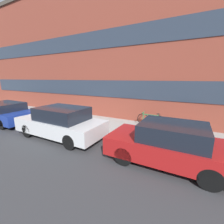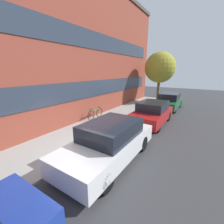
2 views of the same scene
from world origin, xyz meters
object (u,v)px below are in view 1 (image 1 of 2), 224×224
at_px(parked_car_blue, 4,113).
at_px(bicycle, 150,119).
at_px(parked_car_white, 61,122).
at_px(parked_car_red, 168,144).
at_px(fire_hydrant, 25,111).

bearing_deg(parked_car_blue, bicycle, -157.74).
relative_size(parked_car_white, parked_car_red, 1.13).
distance_m(parked_car_blue, parked_car_white, 4.96).
relative_size(fire_hydrant, bicycle, 0.45).
xyz_separation_m(parked_car_blue, parked_car_white, (4.96, -0.00, 0.07)).
distance_m(parked_car_white, parked_car_red, 4.83).
xyz_separation_m(parked_car_white, fire_hydrant, (-5.32, 1.50, -0.26)).
xyz_separation_m(fire_hydrant, bicycle, (8.71, 1.92, 0.03)).
bearing_deg(parked_car_red, parked_car_blue, 0.00).
bearing_deg(parked_car_blue, parked_car_white, -180.00).
distance_m(fire_hydrant, bicycle, 8.92).
bearing_deg(parked_car_white, parked_car_red, -180.00).
distance_m(parked_car_blue, bicycle, 9.02).
bearing_deg(bicycle, parked_car_red, 112.34).
relative_size(parked_car_red, bicycle, 2.45).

